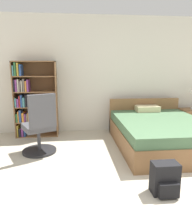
% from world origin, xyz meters
% --- Properties ---
extents(ground_plane, '(14.00, 14.00, 0.00)m').
position_xyz_m(ground_plane, '(0.00, 0.00, 0.00)').
color(ground_plane, '#BCB29E').
extents(wall_back, '(9.00, 0.06, 2.60)m').
position_xyz_m(wall_back, '(0.00, 3.23, 1.30)').
color(wall_back, silver).
rests_on(wall_back, ground_plane).
extents(bookshelf, '(0.89, 0.34, 1.61)m').
position_xyz_m(bookshelf, '(-1.81, 2.94, 0.81)').
color(bookshelf, brown).
rests_on(bookshelf, ground_plane).
extents(bed, '(1.60, 2.08, 0.78)m').
position_xyz_m(bed, '(0.72, 2.04, 0.27)').
color(bed, brown).
rests_on(bed, ground_plane).
extents(office_chair, '(0.66, 0.70, 1.07)m').
position_xyz_m(office_chair, '(-1.49, 1.88, 0.46)').
color(office_chair, '#232326').
rests_on(office_chair, ground_plane).
extents(nightstand, '(0.50, 0.48, 0.52)m').
position_xyz_m(nightstand, '(1.83, 2.90, 0.26)').
color(nightstand, brown).
rests_on(nightstand, ground_plane).
extents(backpack_black, '(0.31, 0.27, 0.39)m').
position_xyz_m(backpack_black, '(0.17, 0.48, 0.19)').
color(backpack_black, black).
rests_on(backpack_black, ground_plane).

